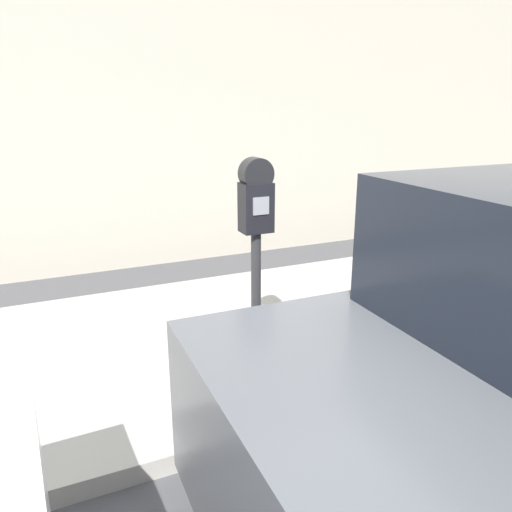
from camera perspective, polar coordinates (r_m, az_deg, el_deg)
The scene contains 4 objects.
ground_plane at distance 3.12m, azimuth 19.31°, elevation -25.42°, with size 60.00×60.00×0.00m, color #515154.
sidewalk at distance 4.60m, azimuth 0.34°, elevation -8.56°, with size 24.00×2.80×0.13m.
building_facade at distance 6.71m, azimuth -9.99°, elevation 23.21°, with size 24.00×0.30×5.60m.
parking_meter at distance 3.22m, azimuth 0.00°, elevation 3.15°, with size 0.20×0.15×1.61m.
Camera 1 is at (-1.73, -1.57, 2.06)m, focal length 35.00 mm.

